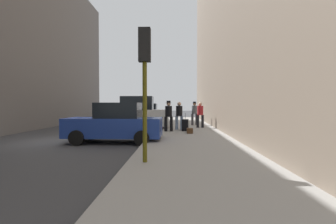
{
  "coord_description": "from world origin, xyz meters",
  "views": [
    {
      "loc": [
        5.31,
        -12.01,
        1.71
      ],
      "look_at": [
        4.81,
        6.95,
        1.16
      ],
      "focal_mm": 28.0,
      "sensor_mm": 36.0,
      "label": 1
    }
  ],
  "objects_px": {
    "pedestrian_in_jeans": "(179,114)",
    "pedestrian_in_red_jacket": "(200,113)",
    "pedestrian_with_fedora": "(169,114)",
    "fire_hydrant": "(162,122)",
    "rolling_suitcase": "(185,125)",
    "duffel_bag": "(190,131)",
    "traffic_light": "(145,65)",
    "parked_white_van": "(135,115)",
    "pedestrian_with_beanie": "(194,112)",
    "parked_silver_sedan": "(144,114)",
    "parked_blue_sedan": "(115,124)"
  },
  "relations": [
    {
      "from": "pedestrian_with_fedora",
      "to": "pedestrian_in_red_jacket",
      "type": "bearing_deg",
      "value": 50.07
    },
    {
      "from": "parked_white_van",
      "to": "rolling_suitcase",
      "type": "distance_m",
      "value": 3.87
    },
    {
      "from": "pedestrian_in_jeans",
      "to": "duffel_bag",
      "type": "bearing_deg",
      "value": -75.57
    },
    {
      "from": "traffic_light",
      "to": "parked_blue_sedan",
      "type": "bearing_deg",
      "value": 111.96
    },
    {
      "from": "pedestrian_in_jeans",
      "to": "pedestrian_in_red_jacket",
      "type": "relative_size",
      "value": 1.0
    },
    {
      "from": "fire_hydrant",
      "to": "pedestrian_with_beanie",
      "type": "height_order",
      "value": "pedestrian_with_beanie"
    },
    {
      "from": "parked_blue_sedan",
      "to": "parked_white_van",
      "type": "height_order",
      "value": "parked_white_van"
    },
    {
      "from": "pedestrian_with_fedora",
      "to": "rolling_suitcase",
      "type": "distance_m",
      "value": 1.21
    },
    {
      "from": "pedestrian_in_red_jacket",
      "to": "duffel_bag",
      "type": "bearing_deg",
      "value": -104.43
    },
    {
      "from": "rolling_suitcase",
      "to": "duffel_bag",
      "type": "xyz_separation_m",
      "value": [
        0.19,
        -1.32,
        -0.2
      ]
    },
    {
      "from": "fire_hydrant",
      "to": "rolling_suitcase",
      "type": "relative_size",
      "value": 0.68
    },
    {
      "from": "parked_blue_sedan",
      "to": "rolling_suitcase",
      "type": "distance_m",
      "value": 5.08
    },
    {
      "from": "pedestrian_in_jeans",
      "to": "pedestrian_with_fedora",
      "type": "bearing_deg",
      "value": -121.2
    },
    {
      "from": "parked_silver_sedan",
      "to": "pedestrian_in_jeans",
      "type": "relative_size",
      "value": 2.46
    },
    {
      "from": "parked_blue_sedan",
      "to": "pedestrian_in_jeans",
      "type": "distance_m",
      "value": 5.48
    },
    {
      "from": "traffic_light",
      "to": "pedestrian_with_beanie",
      "type": "height_order",
      "value": "traffic_light"
    },
    {
      "from": "pedestrian_in_jeans",
      "to": "pedestrian_with_beanie",
      "type": "xyz_separation_m",
      "value": [
        1.21,
        3.54,
        0.03
      ]
    },
    {
      "from": "parked_white_van",
      "to": "fire_hydrant",
      "type": "distance_m",
      "value": 1.92
    },
    {
      "from": "pedestrian_in_red_jacket",
      "to": "rolling_suitcase",
      "type": "bearing_deg",
      "value": -116.55
    },
    {
      "from": "parked_blue_sedan",
      "to": "pedestrian_in_jeans",
      "type": "height_order",
      "value": "pedestrian_in_jeans"
    },
    {
      "from": "traffic_light",
      "to": "pedestrian_with_beanie",
      "type": "relative_size",
      "value": 2.03
    },
    {
      "from": "pedestrian_with_fedora",
      "to": "pedestrian_in_red_jacket",
      "type": "height_order",
      "value": "pedestrian_with_fedora"
    },
    {
      "from": "parked_white_van",
      "to": "traffic_light",
      "type": "distance_m",
      "value": 10.74
    },
    {
      "from": "parked_white_van",
      "to": "duffel_bag",
      "type": "bearing_deg",
      "value": -43.59
    },
    {
      "from": "pedestrian_in_red_jacket",
      "to": "fire_hydrant",
      "type": "bearing_deg",
      "value": 175.67
    },
    {
      "from": "fire_hydrant",
      "to": "pedestrian_with_fedora",
      "type": "relative_size",
      "value": 0.4
    },
    {
      "from": "parked_silver_sedan",
      "to": "traffic_light",
      "type": "xyz_separation_m",
      "value": [
        1.85,
        -15.3,
        1.91
      ]
    },
    {
      "from": "pedestrian_with_fedora",
      "to": "fire_hydrant",
      "type": "bearing_deg",
      "value": 100.47
    },
    {
      "from": "parked_silver_sedan",
      "to": "parked_blue_sedan",
      "type": "bearing_deg",
      "value": -90.0
    },
    {
      "from": "parked_blue_sedan",
      "to": "parked_white_van",
      "type": "xyz_separation_m",
      "value": [
        -0.0,
        5.84,
        0.18
      ]
    },
    {
      "from": "parked_white_van",
      "to": "parked_blue_sedan",
      "type": "bearing_deg",
      "value": -90.0
    },
    {
      "from": "pedestrian_with_fedora",
      "to": "duffel_bag",
      "type": "distance_m",
      "value": 1.78
    },
    {
      "from": "traffic_light",
      "to": "rolling_suitcase",
      "type": "height_order",
      "value": "traffic_light"
    },
    {
      "from": "parked_white_van",
      "to": "pedestrian_with_fedora",
      "type": "xyz_separation_m",
      "value": [
        2.3,
        -2.27,
        0.1
      ]
    },
    {
      "from": "traffic_light",
      "to": "duffel_bag",
      "type": "relative_size",
      "value": 8.18
    },
    {
      "from": "rolling_suitcase",
      "to": "parked_silver_sedan",
      "type": "bearing_deg",
      "value": 115.61
    },
    {
      "from": "pedestrian_in_jeans",
      "to": "traffic_light",
      "type": "bearing_deg",
      "value": -96.69
    },
    {
      "from": "parked_blue_sedan",
      "to": "fire_hydrant",
      "type": "height_order",
      "value": "parked_blue_sedan"
    },
    {
      "from": "parked_blue_sedan",
      "to": "rolling_suitcase",
      "type": "bearing_deg",
      "value": 49.62
    },
    {
      "from": "pedestrian_with_fedora",
      "to": "rolling_suitcase",
      "type": "bearing_deg",
      "value": 16.53
    },
    {
      "from": "pedestrian_in_jeans",
      "to": "duffel_bag",
      "type": "distance_m",
      "value": 2.3
    },
    {
      "from": "fire_hydrant",
      "to": "traffic_light",
      "type": "bearing_deg",
      "value": -89.74
    },
    {
      "from": "pedestrian_with_fedora",
      "to": "pedestrian_in_red_jacket",
      "type": "distance_m",
      "value": 3.24
    },
    {
      "from": "parked_white_van",
      "to": "pedestrian_with_fedora",
      "type": "distance_m",
      "value": 3.24
    },
    {
      "from": "rolling_suitcase",
      "to": "parked_white_van",
      "type": "bearing_deg",
      "value": 148.86
    },
    {
      "from": "traffic_light",
      "to": "pedestrian_in_red_jacket",
      "type": "distance_m",
      "value": 11.07
    },
    {
      "from": "traffic_light",
      "to": "pedestrian_in_jeans",
      "type": "distance_m",
      "value": 9.43
    },
    {
      "from": "pedestrian_in_red_jacket",
      "to": "duffel_bag",
      "type": "height_order",
      "value": "pedestrian_in_red_jacket"
    },
    {
      "from": "pedestrian_in_jeans",
      "to": "pedestrian_with_beanie",
      "type": "bearing_deg",
      "value": 71.11
    },
    {
      "from": "pedestrian_with_fedora",
      "to": "parked_silver_sedan",
      "type": "bearing_deg",
      "value": 107.85
    }
  ]
}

